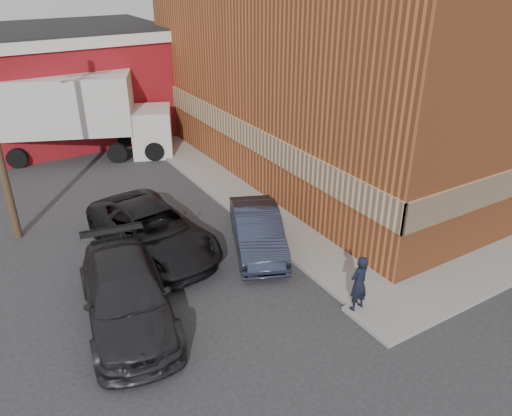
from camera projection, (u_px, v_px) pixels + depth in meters
ground at (355, 304)px, 14.03m from camera, size 90.00×90.00×0.00m
brick_building at (374, 57)px, 22.73m from camera, size 14.25×18.25×9.36m
sidewalk_west at (224, 186)px, 21.15m from camera, size 1.80×18.00×0.12m
warehouse at (5, 88)px, 25.24m from camera, size 16.30×8.30×5.60m
man at (359, 283)px, 13.32m from camera, size 0.63×0.45×1.64m
sedan at (257, 231)px, 16.38m from camera, size 3.03×4.47×1.39m
suv_a at (152, 230)px, 16.22m from camera, size 3.21×5.86×1.56m
suv_b at (127, 295)px, 13.12m from camera, size 3.05×5.63×1.55m
box_truck at (82, 111)px, 23.46m from camera, size 8.26×5.25×3.94m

